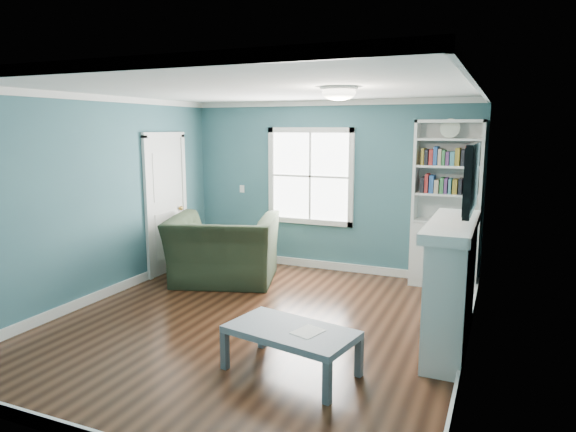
% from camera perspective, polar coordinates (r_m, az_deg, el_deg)
% --- Properties ---
extents(floor, '(5.00, 5.00, 0.00)m').
position_cam_1_polar(floor, '(5.96, -3.50, -11.83)').
color(floor, black).
rests_on(floor, ground).
extents(room_walls, '(5.00, 5.00, 5.00)m').
position_cam_1_polar(room_walls, '(5.58, -3.67, 3.46)').
color(room_walls, '#345F6B').
rests_on(room_walls, ground).
extents(trim, '(4.50, 5.00, 2.60)m').
position_cam_1_polar(trim, '(5.63, -3.63, -0.04)').
color(trim, white).
rests_on(trim, ground).
extents(window, '(1.40, 0.06, 1.50)m').
position_cam_1_polar(window, '(7.98, 2.48, 4.42)').
color(window, white).
rests_on(window, room_walls).
extents(bookshelf, '(0.90, 0.35, 2.31)m').
position_cam_1_polar(bookshelf, '(7.39, 17.11, -0.55)').
color(bookshelf, silver).
rests_on(bookshelf, ground).
extents(fireplace, '(0.44, 1.58, 1.30)m').
position_cam_1_polar(fireplace, '(5.39, 17.80, -7.49)').
color(fireplace, black).
rests_on(fireplace, ground).
extents(tv, '(0.06, 1.10, 0.65)m').
position_cam_1_polar(tv, '(5.18, 19.75, 4.01)').
color(tv, black).
rests_on(tv, fireplace).
extents(door, '(0.12, 0.98, 2.17)m').
position_cam_1_polar(door, '(7.99, -13.38, 1.45)').
color(door, silver).
rests_on(door, ground).
extents(ceiling_fixture, '(0.38, 0.38, 0.15)m').
position_cam_1_polar(ceiling_fixture, '(5.31, 5.68, 13.57)').
color(ceiling_fixture, white).
rests_on(ceiling_fixture, room_walls).
extents(light_switch, '(0.08, 0.01, 0.12)m').
position_cam_1_polar(light_switch, '(8.50, -5.13, 3.03)').
color(light_switch, white).
rests_on(light_switch, room_walls).
extents(recliner, '(1.69, 1.35, 1.28)m').
position_cam_1_polar(recliner, '(7.37, -7.20, -2.46)').
color(recliner, '#222E1C').
rests_on(recliner, ground).
extents(coffee_table, '(1.25, 0.84, 0.42)m').
position_cam_1_polar(coffee_table, '(4.72, 0.32, -13.02)').
color(coffee_table, '#4C535B').
rests_on(coffee_table, ground).
extents(paper_sheet, '(0.29, 0.32, 0.00)m').
position_cam_1_polar(paper_sheet, '(4.64, 2.22, -12.71)').
color(paper_sheet, white).
rests_on(paper_sheet, coffee_table).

